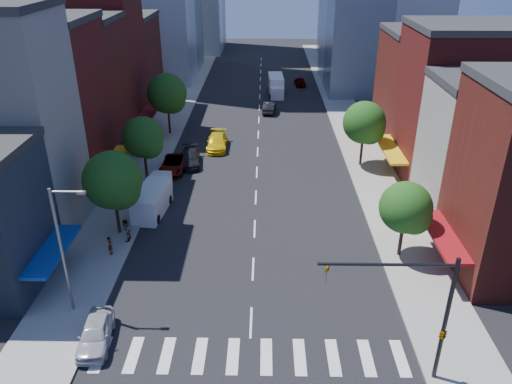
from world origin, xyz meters
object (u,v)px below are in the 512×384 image
pedestrian_far (126,231)px  traffic_car_oncoming (269,107)px  cargo_van_near (151,201)px  pedestrian_near (110,245)px  cargo_van_far (157,190)px  parked_car_rear (190,158)px  parked_car_front (96,333)px  taxi (217,142)px  parked_car_second (154,199)px  parked_car_third (173,164)px  box_truck (276,86)px  traffic_car_far (300,81)px

pedestrian_far → traffic_car_oncoming: bearing=161.4°
cargo_van_near → pedestrian_near: cargo_van_near is taller
cargo_van_far → traffic_car_oncoming: cargo_van_far is taller
parked_car_rear → cargo_van_near: bearing=-106.4°
parked_car_front → parked_car_rear: bearing=80.0°
parked_car_rear → pedestrian_near: bearing=-108.3°
cargo_van_far → taxi: 14.43m
parked_car_second → parked_car_third: (0.39, 8.24, 0.04)m
taxi → parked_car_rear: bearing=-118.3°
parked_car_rear → cargo_van_near: size_ratio=0.90×
parked_car_front → box_truck: box_truck is taller
parked_car_rear → cargo_van_far: size_ratio=1.10×
box_truck → traffic_car_far: bearing=52.3°
parked_car_second → parked_car_rear: (2.00, 10.05, 0.06)m
parked_car_second → pedestrian_far: (-1.03, -6.43, 0.41)m
pedestrian_far → parked_car_third: bearing=174.3°
parked_car_third → pedestrian_near: size_ratio=3.43×
parked_car_front → parked_car_second: 18.03m
pedestrian_near → traffic_car_oncoming: bearing=-32.2°
pedestrian_far → pedestrian_near: bearing=-21.3°
parked_car_third → pedestrian_far: 14.74m
taxi → pedestrian_near: bearing=-105.9°
cargo_van_near → pedestrian_far: 5.18m
taxi → box_truck: box_truck is taller
parked_car_second → pedestrian_near: bearing=-96.3°
cargo_van_far → box_truck: bearing=76.1°
parked_car_rear → cargo_van_near: (-1.95, -11.41, 0.43)m
cargo_van_far → taxi: bearing=75.2°
parked_car_second → traffic_car_oncoming: size_ratio=0.90×
cargo_van_near → pedestrian_near: (-1.82, -7.01, -0.26)m
parked_car_front → parked_car_rear: size_ratio=0.85×
parked_car_third → taxi: taxi is taller
parked_car_front → cargo_van_near: cargo_van_near is taller
cargo_van_near → taxi: cargo_van_near is taller
traffic_car_oncoming → parked_car_rear: bearing=71.4°
cargo_van_far → parked_car_rear: bearing=80.8°
parked_car_front → parked_car_second: bearing=84.1°
pedestrian_far → parked_car_rear: bearing=169.4°
cargo_van_near → cargo_van_far: cargo_van_near is taller
parked_car_second → parked_car_third: size_ratio=0.80×
parked_car_front → taxi: 33.38m
parked_car_third → traffic_car_far: (16.07, 37.13, -0.04)m
pedestrian_far → parked_car_front: bearing=4.9°
taxi → box_truck: 25.44m
parked_car_front → taxi: size_ratio=0.79×
parked_car_third → parked_car_second: bearing=-92.3°
taxi → parked_car_third: bearing=-122.5°
cargo_van_far → box_truck: 39.86m
traffic_car_oncoming → pedestrian_far: pedestrian_far is taller
cargo_van_near → parked_car_third: bearing=94.0°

